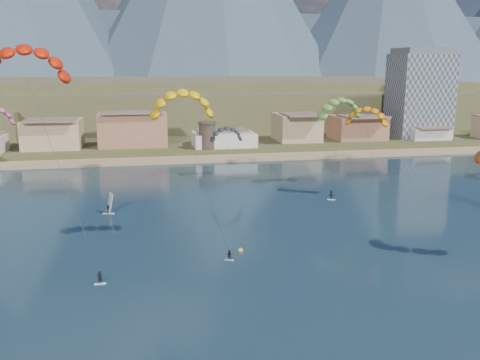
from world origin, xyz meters
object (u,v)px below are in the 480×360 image
(watchtower, at_px, (207,135))
(windsurfer, at_px, (109,207))
(kitesurfer_red, at_px, (25,58))
(apartment_tower, at_px, (420,94))
(kitesurfer_yellow, at_px, (182,100))
(kitesurfer_green, at_px, (340,106))
(buoy, at_px, (240,250))

(watchtower, xyz_separation_m, windsurfer, (-26.81, -62.42, -5.10))
(watchtower, relative_size, kitesurfer_red, 0.26)
(apartment_tower, xyz_separation_m, windsurfer, (-106.81, -76.42, -16.55))
(apartment_tower, xyz_separation_m, kitesurfer_yellow, (-93.85, -96.62, 4.92))
(kitesurfer_yellow, distance_m, windsurfer, 32.20)
(windsurfer, bearing_deg, apartment_tower, 35.58)
(watchtower, relative_size, kitesurfer_green, 0.38)
(apartment_tower, bearing_deg, watchtower, -170.07)
(windsurfer, relative_size, buoy, 4.99)
(kitesurfer_red, bearing_deg, windsurfer, 65.77)
(watchtower, xyz_separation_m, buoy, (-5.90, -87.13, -6.23))
(apartment_tower, distance_m, watchtower, 82.02)
(kitesurfer_green, bearing_deg, windsurfer, -165.72)
(watchtower, bearing_deg, buoy, -93.87)
(kitesurfer_green, bearing_deg, watchtower, 116.01)
(watchtower, relative_size, buoy, 10.73)
(apartment_tower, xyz_separation_m, kitesurfer_green, (-55.87, -63.45, 1.11))
(kitesurfer_green, relative_size, buoy, 28.36)
(kitesurfer_yellow, bearing_deg, apartment_tower, 45.83)
(apartment_tower, height_order, kitesurfer_green, apartment_tower)
(apartment_tower, height_order, kitesurfer_yellow, apartment_tower)
(kitesurfer_red, bearing_deg, watchtower, 66.52)
(watchtower, bearing_deg, kitesurfer_yellow, -99.52)
(kitesurfer_red, distance_m, kitesurfer_green, 68.64)
(watchtower, height_order, kitesurfer_yellow, kitesurfer_yellow)
(kitesurfer_yellow, height_order, buoy, kitesurfer_yellow)
(watchtower, distance_m, buoy, 87.55)
(kitesurfer_yellow, relative_size, windsurfer, 6.37)
(apartment_tower, distance_m, kitesurfer_yellow, 134.79)
(kitesurfer_yellow, bearing_deg, kitesurfer_red, 178.07)
(watchtower, distance_m, kitesurfer_yellow, 85.36)
(kitesurfer_green, distance_m, buoy, 51.71)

